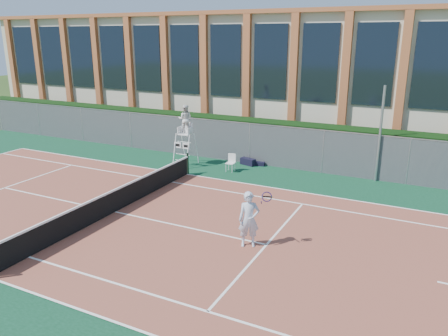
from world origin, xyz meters
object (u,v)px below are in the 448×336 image
at_px(tennis_player, 249,219).
at_px(umpire_chair, 185,121).
at_px(steel_pole, 380,135).
at_px(plastic_chair, 231,161).

bearing_deg(tennis_player, umpire_chair, 132.93).
xyz_separation_m(umpire_chair, tennis_player, (6.85, -7.37, -1.43)).
xyz_separation_m(steel_pole, plastic_chair, (-6.90, -1.66, -1.73)).
bearing_deg(tennis_player, plastic_chair, 119.45).
bearing_deg(umpire_chair, plastic_chair, -0.16).
relative_size(steel_pole, plastic_chair, 4.97).
xyz_separation_m(umpire_chair, plastic_chair, (2.70, -0.01, -1.86)).
bearing_deg(tennis_player, steel_pole, 73.05).
distance_m(steel_pole, plastic_chair, 7.31).
relative_size(umpire_chair, tennis_player, 1.76).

